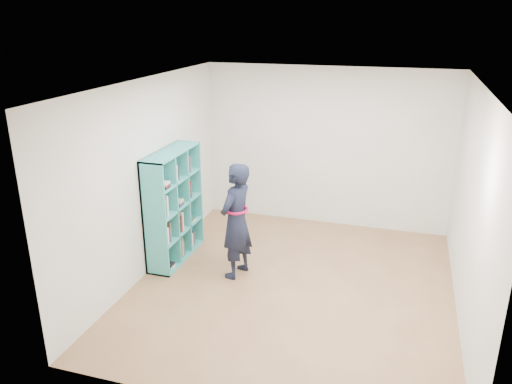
% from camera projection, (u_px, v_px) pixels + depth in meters
% --- Properties ---
extents(floor, '(4.50, 4.50, 0.00)m').
position_uv_depth(floor, '(293.00, 286.00, 6.50)').
color(floor, brown).
rests_on(floor, ground).
extents(ceiling, '(4.50, 4.50, 0.00)m').
position_uv_depth(ceiling, '(299.00, 84.00, 5.62)').
color(ceiling, white).
rests_on(ceiling, wall_back).
extents(wall_left, '(0.02, 4.50, 2.60)m').
position_uv_depth(wall_left, '(148.00, 178.00, 6.61)').
color(wall_left, beige).
rests_on(wall_left, floor).
extents(wall_right, '(0.02, 4.50, 2.60)m').
position_uv_depth(wall_right, '(472.00, 211.00, 5.51)').
color(wall_right, beige).
rests_on(wall_right, floor).
extents(wall_back, '(4.00, 0.02, 2.60)m').
position_uv_depth(wall_back, '(326.00, 148.00, 8.09)').
color(wall_back, beige).
rests_on(wall_back, floor).
extents(wall_front, '(4.00, 0.02, 2.60)m').
position_uv_depth(wall_front, '(234.00, 282.00, 4.04)').
color(wall_front, beige).
rests_on(wall_front, floor).
extents(bookshelf, '(0.35, 1.20, 1.60)m').
position_uv_depth(bookshelf, '(172.00, 206.00, 7.03)').
color(bookshelf, teal).
rests_on(bookshelf, floor).
extents(person, '(0.51, 0.65, 1.57)m').
position_uv_depth(person, '(236.00, 221.00, 6.54)').
color(person, black).
rests_on(person, floor).
extents(smartphone, '(0.01, 0.10, 0.13)m').
position_uv_depth(smartphone, '(229.00, 209.00, 6.65)').
color(smartphone, silver).
rests_on(smartphone, person).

